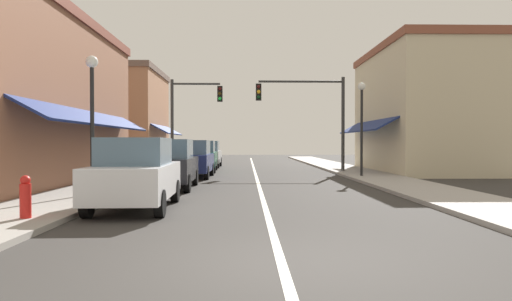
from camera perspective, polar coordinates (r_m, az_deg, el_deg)
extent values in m
plane|color=#33302D|center=(24.24, -0.05, -2.96)|extent=(80.00, 80.00, 0.00)
cube|color=gray|center=(24.75, -12.90, -2.76)|extent=(2.60, 56.00, 0.12)
cube|color=#A39E99|center=(24.96, 12.69, -2.73)|extent=(2.60, 56.00, 0.12)
cube|color=silver|center=(24.24, -0.05, -2.95)|extent=(0.14, 52.00, 0.01)
cube|color=#8E5B42|center=(20.33, -27.50, 5.04)|extent=(5.32, 14.00, 6.28)
cube|color=brown|center=(20.85, -27.57, 14.23)|extent=(5.52, 14.20, 0.40)
cube|color=slate|center=(19.27, -20.52, 0.15)|extent=(0.08, 10.64, 1.80)
cube|color=navy|center=(19.10, -18.81, 3.75)|extent=(1.27, 11.76, 0.73)
cube|color=slate|center=(16.64, -24.16, 10.79)|extent=(0.08, 1.10, 1.30)
cube|color=slate|center=(22.38, -17.93, 8.27)|extent=(0.08, 1.10, 1.30)
cube|color=beige|center=(28.05, 19.58, 4.28)|extent=(5.27, 10.00, 6.62)
cube|color=brown|center=(28.47, 19.62, 11.35)|extent=(5.47, 10.20, 0.40)
cube|color=slate|center=(27.19, 14.48, 0.39)|extent=(0.08, 7.60, 1.80)
cube|color=navy|center=(27.05, 13.24, 2.93)|extent=(1.27, 8.40, 0.73)
cube|color=slate|center=(25.27, 15.87, 7.99)|extent=(0.08, 1.10, 1.30)
cube|color=slate|center=(29.48, 13.34, 6.98)|extent=(0.08, 1.10, 1.30)
cube|color=#9E6B4C|center=(35.23, -14.95, 3.56)|extent=(4.10, 8.00, 6.55)
cube|color=brown|center=(35.56, -14.98, 9.17)|extent=(4.30, 8.20, 0.40)
cube|color=slate|center=(34.77, -11.76, 0.51)|extent=(0.08, 6.08, 1.80)
cube|color=navy|center=(34.68, -10.77, 2.50)|extent=(1.27, 6.72, 0.73)
cube|color=slate|center=(33.19, -12.34, 6.23)|extent=(0.08, 1.10, 1.30)
cube|color=slate|center=(36.63, -11.27, 5.73)|extent=(0.08, 1.10, 1.30)
cube|color=silver|center=(11.98, -14.40, -3.57)|extent=(1.84, 4.15, 0.80)
cube|color=slate|center=(11.85, -14.51, -0.09)|extent=(1.58, 2.04, 0.66)
cylinder|color=black|center=(13.50, -16.54, -4.78)|extent=(0.22, 0.63, 0.62)
cylinder|color=black|center=(13.22, -9.84, -4.88)|extent=(0.22, 0.63, 0.62)
cylinder|color=black|center=(10.91, -19.92, -6.15)|extent=(0.22, 0.63, 0.62)
cylinder|color=black|center=(10.56, -11.63, -6.35)|extent=(0.22, 0.63, 0.62)
cube|color=black|center=(17.05, -10.52, -2.23)|extent=(1.78, 4.13, 0.80)
cube|color=slate|center=(16.93, -10.58, 0.22)|extent=(1.55, 2.02, 0.66)
cylinder|color=black|center=(18.54, -12.32, -3.22)|extent=(0.21, 0.62, 0.62)
cylinder|color=black|center=(18.32, -7.44, -3.25)|extent=(0.21, 0.62, 0.62)
cylinder|color=black|center=(15.89, -14.07, -3.91)|extent=(0.21, 0.62, 0.62)
cylinder|color=black|center=(15.64, -8.37, -3.97)|extent=(0.21, 0.62, 0.62)
cube|color=navy|center=(22.37, -7.74, -1.47)|extent=(1.76, 4.12, 0.80)
cube|color=slate|center=(22.25, -7.77, 0.40)|extent=(1.54, 2.02, 0.66)
cylinder|color=black|center=(23.84, -9.22, -2.29)|extent=(0.21, 0.62, 0.62)
cylinder|color=black|center=(23.65, -5.42, -2.30)|extent=(0.21, 0.62, 0.62)
cylinder|color=black|center=(21.17, -10.32, -2.70)|extent=(0.21, 0.62, 0.62)
cylinder|color=black|center=(20.96, -6.05, -2.72)|extent=(0.21, 0.62, 0.62)
cube|color=#0F4C33|center=(26.86, -6.74, -1.07)|extent=(1.83, 4.14, 0.80)
cube|color=slate|center=(26.75, -6.76, 0.49)|extent=(1.57, 2.04, 0.66)
cylinder|color=black|center=(28.29, -8.14, -1.78)|extent=(0.22, 0.63, 0.62)
cylinder|color=black|center=(28.18, -4.94, -1.78)|extent=(0.22, 0.63, 0.62)
cylinder|color=black|center=(25.60, -8.72, -2.06)|extent=(0.22, 0.63, 0.62)
cylinder|color=black|center=(25.48, -5.17, -2.07)|extent=(0.22, 0.63, 0.62)
cube|color=#B7BABF|center=(31.68, -5.96, -0.76)|extent=(1.73, 4.11, 0.80)
cube|color=slate|center=(31.57, -5.98, 0.56)|extent=(1.53, 2.01, 0.66)
cylinder|color=black|center=(33.12, -7.12, -1.38)|extent=(0.20, 0.62, 0.62)
cylinder|color=black|center=(32.99, -4.38, -1.39)|extent=(0.20, 0.62, 0.62)
cylinder|color=black|center=(30.43, -7.66, -1.59)|extent=(0.20, 0.62, 0.62)
cylinder|color=black|center=(30.29, -4.69, -1.59)|extent=(0.20, 0.62, 0.62)
cylinder|color=#333333|center=(25.98, 10.56, 3.06)|extent=(0.18, 0.18, 5.23)
cylinder|color=#333333|center=(25.81, 5.49, 8.37)|extent=(4.62, 0.12, 0.12)
cube|color=black|center=(25.40, 0.32, 7.13)|extent=(0.30, 0.24, 0.90)
sphere|color=#420F0F|center=(25.30, 0.33, 7.79)|extent=(0.20, 0.20, 0.20)
sphere|color=yellow|center=(25.27, 0.33, 7.16)|extent=(0.20, 0.20, 0.20)
sphere|color=#0C3316|center=(25.24, 0.33, 6.53)|extent=(0.20, 0.20, 0.20)
cylinder|color=#333333|center=(27.65, -10.19, 3.03)|extent=(0.18, 0.18, 5.33)
cylinder|color=#333333|center=(27.66, -7.31, 8.06)|extent=(2.79, 0.12, 0.12)
cube|color=black|center=(27.30, -4.42, 6.89)|extent=(0.30, 0.24, 0.90)
sphere|color=#420F0F|center=(27.21, -4.43, 7.51)|extent=(0.20, 0.20, 0.20)
sphere|color=#3D2D0C|center=(27.17, -4.43, 6.92)|extent=(0.20, 0.20, 0.20)
sphere|color=green|center=(27.15, -4.43, 6.33)|extent=(0.20, 0.20, 0.20)
cylinder|color=black|center=(14.65, -19.33, 2.00)|extent=(0.12, 0.12, 3.86)
sphere|color=white|center=(14.84, -19.38, 10.18)|extent=(0.36, 0.36, 0.36)
cylinder|color=black|center=(22.23, 12.75, 1.94)|extent=(0.12, 0.12, 4.09)
sphere|color=white|center=(22.38, 12.77, 7.64)|extent=(0.36, 0.36, 0.36)
cylinder|color=red|center=(10.61, -26.28, -5.53)|extent=(0.22, 0.22, 0.70)
sphere|color=red|center=(10.57, -26.30, -3.26)|extent=(0.20, 0.20, 0.20)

